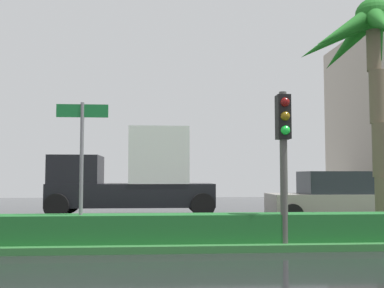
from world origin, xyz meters
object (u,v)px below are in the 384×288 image
palm_tree_centre_left (373,51)px  traffic_signal_median_right (284,138)px  street_name_sign (82,152)px  box_truck_lead (134,176)px  car_in_traffic_second (333,198)px

palm_tree_centre_left → traffic_signal_median_right: bearing=-148.3°
traffic_signal_median_right → street_name_sign: traffic_signal_median_right is taller
box_truck_lead → car_in_traffic_second: (6.92, -3.10, -0.72)m
street_name_sign → traffic_signal_median_right: bearing=-3.5°
box_truck_lead → traffic_signal_median_right: bearing=112.4°
palm_tree_centre_left → box_truck_lead: 10.13m
traffic_signal_median_right → street_name_sign: bearing=176.5°
palm_tree_centre_left → box_truck_lead: palm_tree_centre_left is taller
box_truck_lead → car_in_traffic_second: size_ratio=1.49×
street_name_sign → car_in_traffic_second: (7.61, 5.42, -1.25)m
palm_tree_centre_left → traffic_signal_median_right: size_ratio=1.88×
street_name_sign → car_in_traffic_second: bearing=35.5°
traffic_signal_median_right → box_truck_lead: 9.55m
palm_tree_centre_left → street_name_sign: bearing=-168.0°
palm_tree_centre_left → car_in_traffic_second: (0.36, 3.88, -4.02)m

